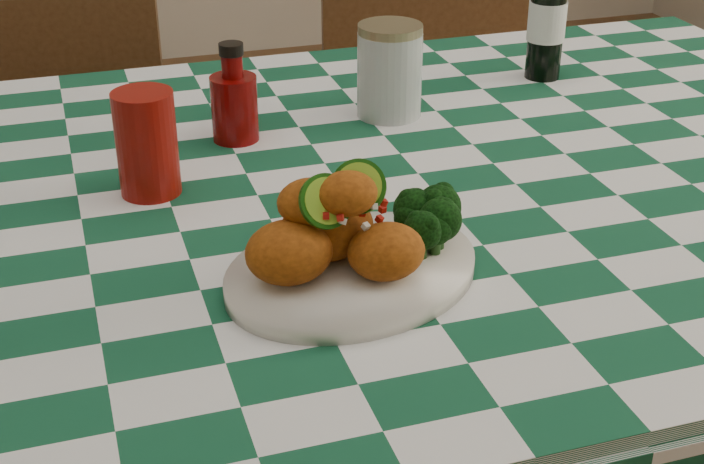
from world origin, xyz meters
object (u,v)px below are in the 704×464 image
object	(u,v)px
wooden_chair_right	(441,128)
plate	(352,272)
dining_table	(341,436)
mason_jar	(390,71)
beer_bottle	(548,11)
red_tumbler	(147,143)
wooden_chair_left	(69,236)
ketchup_bottle	(234,92)
fried_chicken_pile	(344,220)

from	to	relation	value
wooden_chair_right	plate	bearing A→B (deg)	-106.26
dining_table	mason_jar	world-z (taller)	mason_jar
beer_bottle	red_tumbler	bearing A→B (deg)	-159.85
mason_jar	beer_bottle	xyz separation A→B (m)	(0.28, 0.08, 0.04)
mason_jar	wooden_chair_left	size ratio (longest dim) A/B	0.16
ketchup_bottle	beer_bottle	bearing A→B (deg)	11.53
plate	beer_bottle	world-z (taller)	beer_bottle
fried_chicken_pile	red_tumbler	size ratio (longest dim) A/B	1.28
fried_chicken_pile	wooden_chair_right	size ratio (longest dim) A/B	0.16
plate	wooden_chair_left	world-z (taller)	wooden_chair_left
ketchup_bottle	wooden_chair_left	size ratio (longest dim) A/B	0.16
ketchup_bottle	mason_jar	size ratio (longest dim) A/B	1.01
red_tumbler	mason_jar	distance (m)	0.39
fried_chicken_pile	mason_jar	bearing A→B (deg)	64.99
ketchup_bottle	plate	bearing A→B (deg)	-84.73
ketchup_bottle	fried_chicken_pile	bearing A→B (deg)	-85.85
plate	beer_bottle	xyz separation A→B (m)	(0.47, 0.50, 0.10)
ketchup_bottle	beer_bottle	xyz separation A→B (m)	(0.51, 0.10, 0.04)
red_tumbler	beer_bottle	distance (m)	0.68
plate	mason_jar	distance (m)	0.47
wooden_chair_right	mason_jar	bearing A→B (deg)	-108.73
dining_table	fried_chicken_pile	size ratio (longest dim) A/B	10.26
dining_table	fried_chicken_pile	world-z (taller)	fried_chicken_pile
dining_table	wooden_chair_right	size ratio (longest dim) A/B	1.62
ketchup_bottle	beer_bottle	world-z (taller)	beer_bottle
plate	red_tumbler	xyz separation A→B (m)	(-0.17, 0.27, 0.05)
wooden_chair_right	red_tumbler	bearing A→B (deg)	-122.40
wooden_chair_left	mason_jar	bearing A→B (deg)	-34.94
dining_table	red_tumbler	distance (m)	0.51
beer_bottle	wooden_chair_right	distance (m)	0.61
red_tumbler	ketchup_bottle	bearing A→B (deg)	45.19
wooden_chair_right	beer_bottle	bearing A→B (deg)	-83.01
plate	wooden_chair_left	distance (m)	1.03
red_tumbler	fried_chicken_pile	bearing A→B (deg)	-59.33
red_tumbler	wooden_chair_left	size ratio (longest dim) A/B	0.15
red_tumbler	mason_jar	world-z (taller)	mason_jar
red_tumbler	beer_bottle	xyz separation A→B (m)	(0.64, 0.24, 0.04)
dining_table	wooden_chair_left	world-z (taller)	wooden_chair_left
mason_jar	wooden_chair_left	bearing A→B (deg)	133.61
wooden_chair_left	wooden_chair_right	size ratio (longest dim) A/B	0.81
fried_chicken_pile	wooden_chair_left	world-z (taller)	fried_chicken_pile
wooden_chair_right	dining_table	bearing A→B (deg)	-109.77
dining_table	wooden_chair_right	world-z (taller)	wooden_chair_right
red_tumbler	mason_jar	xyz separation A→B (m)	(0.36, 0.15, 0.00)
plate	mason_jar	size ratio (longest dim) A/B	2.08
ketchup_bottle	beer_bottle	distance (m)	0.52
plate	dining_table	bearing A→B (deg)	76.16
beer_bottle	wooden_chair_left	xyz separation A→B (m)	(-0.75, 0.41, -0.48)
mason_jar	wooden_chair_right	bearing A→B (deg)	59.98
plate	mason_jar	bearing A→B (deg)	65.87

